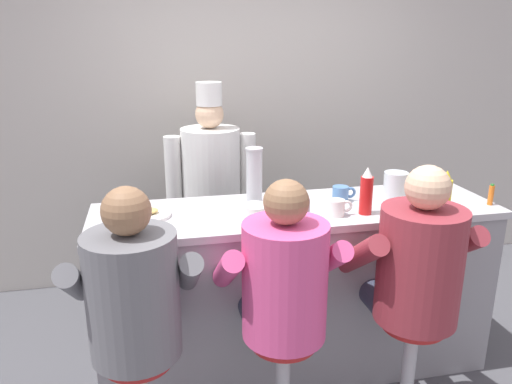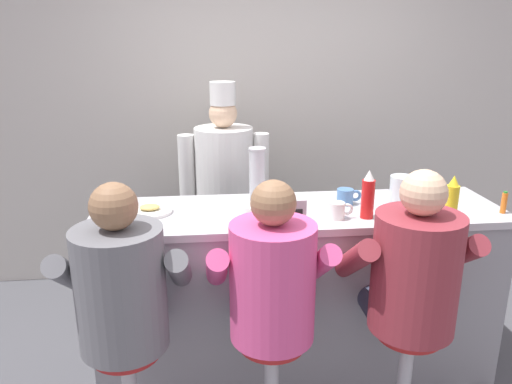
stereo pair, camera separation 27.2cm
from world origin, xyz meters
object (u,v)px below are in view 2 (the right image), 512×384
(ketchup_bottle_red, at_px, (368,196))
(cereal_bowl, at_px, (255,209))
(water_pitcher_clear, at_px, (402,192))
(cook_in_whites_near, at_px, (224,187))
(breakfast_plate, at_px, (150,210))
(diner_seated_maroon, at_px, (411,277))
(mustard_bottle_yellow, at_px, (452,199))
(diner_seated_pink, at_px, (271,287))
(coffee_mug_white, at_px, (338,210))
(coffee_mug_blue, at_px, (346,197))
(hot_sauce_bottle_orange, at_px, (504,203))
(diner_seated_grey, at_px, (123,293))
(napkin_dispenser_chrome, at_px, (295,212))
(cup_stack_steel, at_px, (257,176))

(ketchup_bottle_red, xyz_separation_m, cereal_bowl, (-0.59, 0.12, -0.10))
(cereal_bowl, bearing_deg, water_pitcher_clear, 1.60)
(cook_in_whites_near, bearing_deg, cereal_bowl, -82.31)
(ketchup_bottle_red, bearing_deg, breakfast_plate, 170.17)
(diner_seated_maroon, bearing_deg, breakfast_plate, 155.69)
(mustard_bottle_yellow, distance_m, breakfast_plate, 1.63)
(diner_seated_pink, height_order, diner_seated_maroon, diner_seated_maroon)
(diner_seated_maroon, bearing_deg, cook_in_whites_near, 120.09)
(mustard_bottle_yellow, xyz_separation_m, coffee_mug_white, (-0.60, 0.06, -0.06))
(coffee_mug_blue, bearing_deg, coffee_mug_white, -115.72)
(diner_seated_pink, relative_size, cook_in_whites_near, 0.82)
(hot_sauce_bottle_orange, height_order, diner_seated_grey, diner_seated_grey)
(napkin_dispenser_chrome, bearing_deg, ketchup_bottle_red, 7.84)
(cereal_bowl, distance_m, diner_seated_maroon, 0.88)
(cereal_bowl, height_order, coffee_mug_white, coffee_mug_white)
(ketchup_bottle_red, bearing_deg, diner_seated_pink, -146.38)
(coffee_mug_blue, xyz_separation_m, cup_stack_steel, (-0.51, 0.07, 0.12))
(mustard_bottle_yellow, height_order, cereal_bowl, mustard_bottle_yellow)
(ketchup_bottle_red, relative_size, mustard_bottle_yellow, 1.11)
(hot_sauce_bottle_orange, relative_size, cook_in_whites_near, 0.07)
(coffee_mug_white, distance_m, napkin_dispenser_chrome, 0.25)
(mustard_bottle_yellow, xyz_separation_m, diner_seated_pink, (-1.01, -0.32, -0.29))
(water_pitcher_clear, distance_m, diner_seated_pink, 1.00)
(water_pitcher_clear, relative_size, diner_seated_pink, 0.13)
(cereal_bowl, height_order, napkin_dispenser_chrome, napkin_dispenser_chrome)
(ketchup_bottle_red, height_order, cereal_bowl, ketchup_bottle_red)
(mustard_bottle_yellow, relative_size, diner_seated_grey, 0.17)
(water_pitcher_clear, height_order, coffee_mug_white, water_pitcher_clear)
(coffee_mug_white, relative_size, diner_seated_pink, 0.10)
(breakfast_plate, distance_m, coffee_mug_blue, 1.12)
(ketchup_bottle_red, bearing_deg, coffee_mug_white, 179.66)
(ketchup_bottle_red, relative_size, water_pitcher_clear, 1.44)
(hot_sauce_bottle_orange, xyz_separation_m, diner_seated_pink, (-1.34, -0.37, -0.24))
(mustard_bottle_yellow, bearing_deg, diner_seated_maroon, -136.14)
(water_pitcher_clear, relative_size, diner_seated_maroon, 0.13)
(napkin_dispenser_chrome, bearing_deg, cereal_bowl, 137.69)
(breakfast_plate, xyz_separation_m, diner_seated_maroon, (1.28, -0.58, -0.19))
(breakfast_plate, bearing_deg, cereal_bowl, -8.31)
(hot_sauce_bottle_orange, xyz_separation_m, cereal_bowl, (-1.36, 0.13, -0.03))
(diner_seated_grey, distance_m, cook_in_whites_near, 1.53)
(cereal_bowl, relative_size, diner_seated_maroon, 0.11)
(diner_seated_pink, bearing_deg, water_pitcher_clear, 32.51)
(cup_stack_steel, bearing_deg, diner_seated_grey, -135.24)
(breakfast_plate, bearing_deg, diner_seated_maroon, -24.31)
(cup_stack_steel, relative_size, napkin_dispenser_chrome, 2.42)
(hot_sauce_bottle_orange, height_order, cup_stack_steel, cup_stack_steel)
(ketchup_bottle_red, xyz_separation_m, napkin_dispenser_chrome, (-0.40, -0.06, -0.06))
(coffee_mug_white, bearing_deg, cereal_bowl, 164.77)
(hot_sauce_bottle_orange, relative_size, coffee_mug_blue, 0.86)
(hot_sauce_bottle_orange, height_order, cereal_bowl, hot_sauce_bottle_orange)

